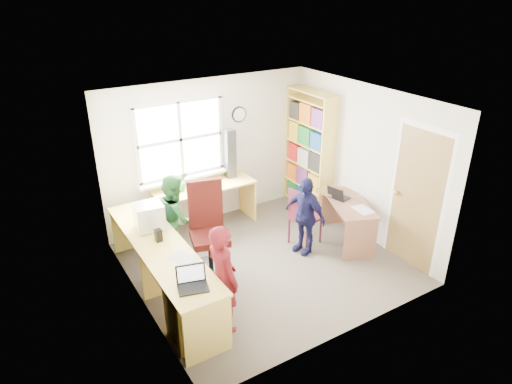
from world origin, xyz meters
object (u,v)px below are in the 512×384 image
wooden_chair (303,215)px  swivel_chair (208,233)px  cd_tower (230,154)px  potted_plant (182,182)px  laptop_right (338,196)px  right_desk (348,213)px  person_navy (305,216)px  person_green (175,218)px  laptop_left (192,282)px  l_desk (188,275)px  bookshelf (309,154)px  crt_monitor (149,216)px  person_red (223,279)px

wooden_chair → swivel_chair: bearing=158.5°
cd_tower → potted_plant: size_ratio=2.64×
cd_tower → laptop_right: bearing=-51.3°
wooden_chair → potted_plant: 1.94m
right_desk → swivel_chair: (-2.17, 0.44, 0.08)m
right_desk → wooden_chair: size_ratio=1.36×
swivel_chair → person_navy: swivel_chair is taller
swivel_chair → wooden_chair: swivel_chair is taller
laptop_right → cd_tower: 1.87m
cd_tower → person_green: 1.58m
swivel_chair → wooden_chair: 1.51m
right_desk → laptop_left: (-2.95, -0.77, 0.32)m
laptop_left → laptop_right: laptop_left is taller
wooden_chair → l_desk: bearing=177.2°
wooden_chair → cd_tower: bearing=94.8°
potted_plant → cd_tower: bearing=6.1°
right_desk → cd_tower: 2.13m
laptop_left → laptop_right: 3.05m
bookshelf → cd_tower: bearing=165.6°
person_green → bookshelf: bearing=-69.3°
swivel_chair → cd_tower: bearing=65.0°
bookshelf → swivel_chair: 2.56m
bookshelf → person_navy: bookshelf is taller
crt_monitor → laptop_right: crt_monitor is taller
person_red → person_navy: size_ratio=1.13×
swivel_chair → cd_tower: size_ratio=1.59×
laptop_left → person_red: size_ratio=0.28×
crt_monitor → laptop_right: 2.90m
crt_monitor → laptop_left: size_ratio=1.02×
person_navy → person_green: bearing=-129.3°
crt_monitor → cd_tower: (1.75, 0.98, 0.23)m
laptop_right → cd_tower: (-1.10, 1.45, 0.45)m
right_desk → crt_monitor: bearing=-170.5°
laptop_right → right_desk: bearing=-174.9°
laptop_left → person_navy: (2.19, 0.87, -0.20)m
l_desk → wooden_chair: size_ratio=3.14×
right_desk → wooden_chair: bearing=-179.0°
l_desk → potted_plant: (0.69, 1.72, 0.45)m
potted_plant → bookshelf: bearing=-6.3°
wooden_chair → cd_tower: (-0.49, 1.38, 0.65)m
person_red → person_navy: person_red is taller
right_desk → crt_monitor: crt_monitor is taller
laptop_left → person_navy: 2.37m
person_green → person_navy: person_green is taller
potted_plant → person_green: 0.80m
wooden_chair → person_navy: bearing=-133.9°
crt_monitor → person_green: size_ratio=0.29×
swivel_chair → person_navy: 1.45m
cd_tower → person_navy: cd_tower is taller
wooden_chair → laptop_right: bearing=-21.4°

